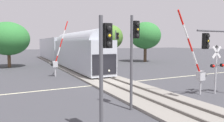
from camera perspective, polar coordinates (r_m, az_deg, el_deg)
ground_plane at (r=19.89m, az=0.18°, el=-6.33°), size 220.00×220.00×0.00m
road_centre_stripe at (r=19.89m, az=0.18°, el=-6.32°), size 44.00×0.20×0.01m
railway_track at (r=19.87m, az=0.18°, el=-6.06°), size 4.40×80.00×0.32m
commuter_train at (r=38.40m, az=-13.42°, el=3.28°), size 3.04×39.24×5.16m
crossing_gate_near at (r=16.67m, az=23.01°, el=-1.93°), size 3.07×0.40×6.23m
crossing_signal_mast at (r=17.58m, az=27.16°, el=-0.75°), size 1.36×0.44×3.80m
crossing_gate_far at (r=24.65m, az=-15.31°, el=0.52°), size 2.14×0.40×6.48m
traffic_signal_near_left at (r=8.24m, az=-2.11°, el=1.12°), size 0.53×0.38×5.04m
traffic_signal_far_side at (r=29.60m, az=1.31°, el=4.89°), size 0.53×0.38×5.71m
traffic_signal_median at (r=11.84m, az=6.11°, el=3.81°), size 0.53×0.38×5.51m
maple_right_background at (r=42.67m, az=9.32°, el=7.02°), size 6.31×6.31×8.16m
oak_far_right at (r=43.05m, az=-0.36°, el=6.64°), size 5.15×5.15×7.65m
oak_behind_train at (r=36.30m, az=-27.02°, el=5.58°), size 6.47×6.47×7.22m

